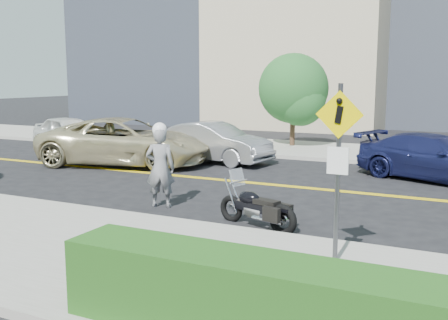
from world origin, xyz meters
The scene contains 11 objects.
ground_plane centered at (0.00, 0.00, 0.00)m, with size 120.00×120.00×0.00m, color black.
sidewalk_near centered at (0.00, -7.50, 0.07)m, with size 60.00×5.00×0.15m, color #9E9B91.
sidewalk_far centered at (0.00, 7.50, 0.07)m, with size 60.00×5.00×0.15m, color #9E9B91.
pedestrian_sign centered at (4.20, -6.31, 1.96)m, with size 0.78×0.08×3.00m.
motorcyclist centered at (-0.86, -3.81, 1.07)m, with size 0.85×0.70×2.14m.
motorcycle centered at (2.00, -4.40, 0.61)m, with size 2.01×0.61×1.22m, color black, non-canonical shape.
suv centered at (-5.56, 1.06, 0.88)m, with size 2.92×6.32×1.76m, color beige.
parked_car_white centered at (-10.44, 3.47, 0.75)m, with size 1.78×4.43×1.51m, color white.
parked_car_silver centered at (-2.90, 3.09, 0.76)m, with size 1.62×4.64×1.53m, color #939499.
parked_car_blue centered at (5.09, 2.92, 0.73)m, with size 2.04×5.02×1.46m, color navy.
tree_far_a centered at (-1.42, 8.13, 2.74)m, with size 3.17×3.17×4.33m.
Camera 1 is at (6.22, -14.71, 3.24)m, focal length 42.00 mm.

